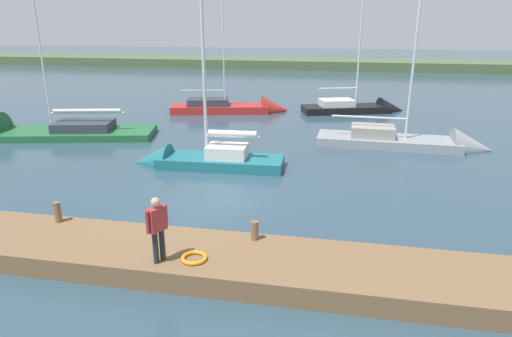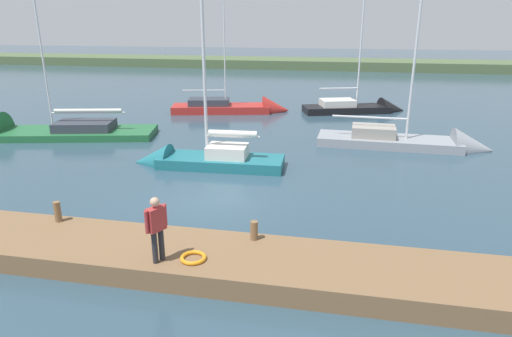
% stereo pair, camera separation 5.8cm
% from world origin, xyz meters
% --- Properties ---
extents(ground_plane, '(200.00, 200.00, 0.00)m').
position_xyz_m(ground_plane, '(0.00, 0.00, 0.00)').
color(ground_plane, '#2D4756').
extents(far_shoreline, '(180.00, 8.00, 2.40)m').
position_xyz_m(far_shoreline, '(0.00, -50.22, 0.00)').
color(far_shoreline, '#4C603D').
rests_on(far_shoreline, ground_plane).
extents(dock_pier, '(23.71, 2.45, 0.56)m').
position_xyz_m(dock_pier, '(0.00, 4.57, 0.28)').
color(dock_pier, brown).
rests_on(dock_pier, ground_plane).
extents(mooring_post_near, '(0.20, 0.20, 0.62)m').
position_xyz_m(mooring_post_near, '(3.56, 3.72, 0.87)').
color(mooring_post_near, brown).
rests_on(mooring_post_near, dock_pier).
extents(mooring_post_far, '(0.21, 0.21, 0.53)m').
position_xyz_m(mooring_post_far, '(-2.37, 3.72, 0.83)').
color(mooring_post_far, brown).
rests_on(mooring_post_far, dock_pier).
extents(life_ring_buoy, '(0.66, 0.66, 0.10)m').
position_xyz_m(life_ring_buoy, '(-1.10, 5.07, 0.61)').
color(life_ring_buoy, orange).
rests_on(life_ring_buoy, dock_pier).
extents(sailboat_far_right, '(11.29, 5.16, 11.39)m').
position_xyz_m(sailboat_far_right, '(12.76, -7.07, 0.09)').
color(sailboat_far_right, '#236638').
rests_on(sailboat_far_right, ground_plane).
extents(sailboat_mid_channel, '(8.80, 2.46, 9.45)m').
position_xyz_m(sailboat_mid_channel, '(-8.51, -8.98, 0.15)').
color(sailboat_mid_channel, gray).
rests_on(sailboat_mid_channel, ground_plane).
extents(sailboat_outer_mooring, '(8.62, 3.91, 8.77)m').
position_xyz_m(sailboat_outer_mooring, '(2.74, -16.42, 0.20)').
color(sailboat_outer_mooring, '#B22823').
rests_on(sailboat_outer_mooring, ground_plane).
extents(sailboat_near_dock, '(7.66, 4.21, 8.53)m').
position_xyz_m(sailboat_near_dock, '(-5.89, -18.16, 0.13)').
color(sailboat_near_dock, black).
rests_on(sailboat_near_dock, ground_plane).
extents(sailboat_far_left, '(6.95, 2.15, 7.98)m').
position_xyz_m(sailboat_far_left, '(1.79, -3.85, 0.12)').
color(sailboat_far_left, '#1E6B75').
rests_on(sailboat_far_left, ground_plane).
extents(person_on_dock, '(0.41, 0.58, 1.70)m').
position_xyz_m(person_on_dock, '(-0.29, 5.29, 1.54)').
color(person_on_dock, '#28282D').
rests_on(person_on_dock, dock_pier).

